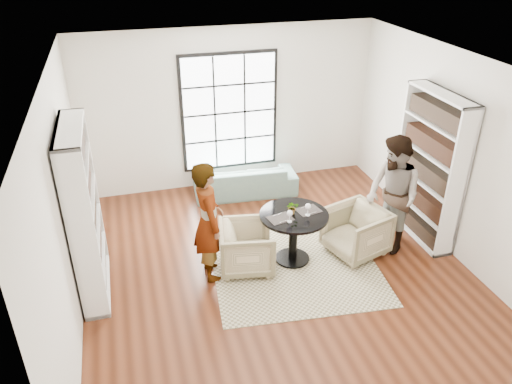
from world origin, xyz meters
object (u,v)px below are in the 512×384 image
object	(u,v)px
pedestal_table	(294,227)
sofa	(245,180)
armchair_left	(247,247)
flower_centerpiece	(292,208)
person_left	(208,221)
wine_glass_left	(290,214)
person_right	(393,195)
armchair_right	(356,231)
wine_glass_right	(308,207)

from	to	relation	value
pedestal_table	sofa	distance (m)	2.31
sofa	armchair_left	size ratio (longest dim) A/B	2.41
pedestal_table	flower_centerpiece	size ratio (longest dim) A/B	5.22
person_left	flower_centerpiece	bearing A→B (deg)	-90.23
sofa	pedestal_table	bearing A→B (deg)	97.85
pedestal_table	wine_glass_left	distance (m)	0.42
pedestal_table	person_left	size ratio (longest dim) A/B	0.57
person_left	sofa	bearing A→B (deg)	-27.72
sofa	person_left	bearing A→B (deg)	68.10
wine_glass_left	person_right	bearing A→B (deg)	3.82
armchair_right	flower_centerpiece	world-z (taller)	flower_centerpiece
wine_glass_right	armchair_right	bearing A→B (deg)	1.01
armchair_right	flower_centerpiece	xyz separation A→B (m)	(-1.01, 0.10, 0.53)
armchair_left	flower_centerpiece	xyz separation A→B (m)	(0.69, 0.03, 0.54)
wine_glass_left	wine_glass_right	distance (m)	0.33
armchair_left	flower_centerpiece	bearing A→B (deg)	-77.29
armchair_right	person_right	size ratio (longest dim) A/B	0.45
wine_glass_left	person_left	bearing A→B (deg)	171.07
armchair_left	person_right	xyz separation A→B (m)	(2.26, -0.07, 0.57)
armchair_left	person_left	xyz separation A→B (m)	(-0.55, -0.00, 0.53)
wine_glass_right	flower_centerpiece	bearing A→B (deg)	149.96
sofa	flower_centerpiece	distance (m)	2.34
person_left	wine_glass_right	size ratio (longest dim) A/B	9.19
pedestal_table	person_right	xyz separation A→B (m)	(1.55, -0.07, 0.34)
armchair_left	person_left	size ratio (longest dim) A/B	0.44
sofa	armchair_right	distance (m)	2.62
person_left	wine_glass_left	world-z (taller)	person_left
armchair_right	person_left	distance (m)	2.32
pedestal_table	person_right	bearing A→B (deg)	-2.52
pedestal_table	flower_centerpiece	bearing A→B (deg)	121.45
armchair_left	person_right	size ratio (longest dim) A/B	0.43
person_right	wine_glass_right	xyz separation A→B (m)	(-1.37, -0.01, 0.02)
person_right	wine_glass_right	world-z (taller)	person_right
pedestal_table	wine_glass_right	xyz separation A→B (m)	(0.18, -0.08, 0.36)
sofa	person_right	xyz separation A→B (m)	(1.70, -2.35, 0.65)
flower_centerpiece	armchair_right	bearing A→B (deg)	-5.54
pedestal_table	armchair_right	bearing A→B (deg)	-3.91
pedestal_table	wine_glass_left	bearing A→B (deg)	-126.56
pedestal_table	armchair_left	size ratio (longest dim) A/B	1.28
person_right	flower_centerpiece	xyz separation A→B (m)	(-1.56, 0.10, -0.02)
armchair_left	armchair_right	bearing A→B (deg)	-82.23
sofa	wine_glass_left	size ratio (longest dim) A/B	10.20
person_right	wine_glass_right	bearing A→B (deg)	-95.65
armchair_left	pedestal_table	bearing A→B (deg)	-79.80
person_left	wine_glass_left	distance (m)	1.14
armchair_right	person_left	bearing A→B (deg)	-108.67
armchair_left	wine_glass_right	xyz separation A→B (m)	(0.89, -0.08, 0.59)
pedestal_table	flower_centerpiece	distance (m)	0.32
wine_glass_left	wine_glass_right	size ratio (longest dim) A/B	0.96
wine_glass_right	armchair_left	bearing A→B (deg)	174.88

